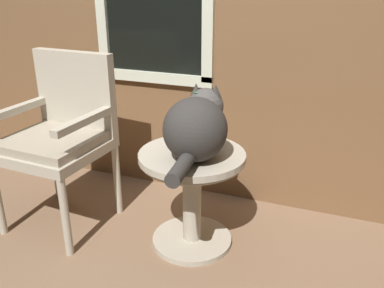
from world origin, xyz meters
The scene contains 5 objects.
ground_plane centered at (0.00, 0.00, 0.00)m, with size 6.00×6.00×0.00m, color #7F6047.
wicker_side_table centered at (0.16, 0.22, 0.38)m, with size 0.57×0.57×0.55m.
wicker_chair centered at (-0.65, 0.20, 0.58)m, with size 0.56×0.55×1.01m.
cat centered at (0.20, 0.18, 0.72)m, with size 0.35×0.70×0.34m.
pewter_vase_with_ivy centered at (0.14, 0.37, 0.64)m, with size 0.12×0.12×0.29m.
Camera 1 is at (0.88, -1.61, 1.40)m, focal length 38.35 mm.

